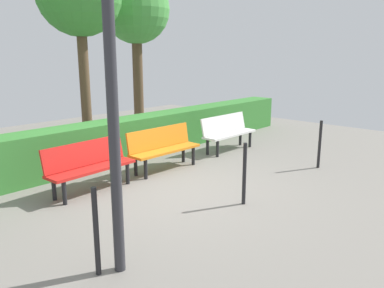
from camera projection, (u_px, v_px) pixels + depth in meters
The scene contains 10 objects.
ground_plane at pixel (167, 188), 6.92m from camera, with size 16.00×16.00×0.00m, color gray.
bench_white at pixel (227, 131), 9.50m from camera, with size 1.61×0.48×0.86m.
bench_orange at pixel (163, 146), 7.94m from camera, with size 1.63×0.48×0.86m.
bench_red at pixel (89, 164), 6.70m from camera, with size 1.62×0.53×0.86m.
hedge_row at pixel (130, 138), 8.88m from camera, with size 11.09×0.69×0.91m, color #387F33.
tree_near at pixel (136, 12), 11.14m from camera, with size 1.94×1.94×4.51m.
railing_post_near at pixel (320, 144), 8.04m from camera, with size 0.06×0.06×1.00m, color black.
railing_post_mid at pixel (244, 174), 6.10m from camera, with size 0.06×0.06×1.00m, color black.
railing_post_far at pixel (96, 232), 4.14m from camera, with size 0.06×0.06×1.00m, color black.
lamp_post at pixel (109, 24), 3.74m from camera, with size 0.36×0.36×3.77m.
Camera 1 is at (4.54, 4.74, 2.37)m, focal length 36.44 mm.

